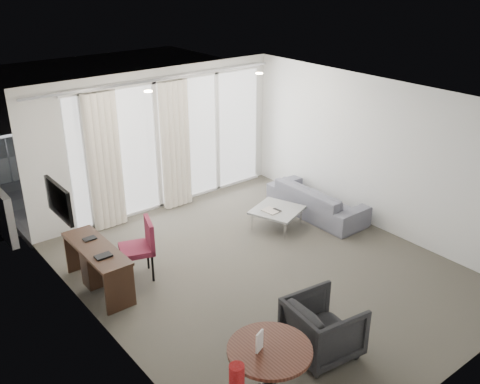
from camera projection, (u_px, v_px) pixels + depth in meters
floor at (264, 271)px, 8.11m from camera, size 5.00×6.00×0.00m
ceiling at (268, 103)px, 7.06m from camera, size 5.00×6.00×0.00m
wall_left at (103, 247)px, 6.17m from camera, size 0.00×6.00×2.60m
wall_right at (378, 155)px, 9.01m from camera, size 0.00×6.00×2.60m
wall_front at (459, 286)px, 5.43m from camera, size 5.00×0.00×2.60m
window_panel at (173, 143)px, 9.94m from camera, size 4.00×0.02×2.38m
window_frame at (174, 143)px, 9.93m from camera, size 4.10×0.06×2.44m
curtain_left at (105, 162)px, 9.00m from camera, size 0.60×0.20×2.38m
curtain_right at (176, 145)px, 9.79m from camera, size 0.60×0.20×2.38m
curtain_track at (160, 79)px, 9.15m from camera, size 4.80×0.04×0.04m
downlight_a at (148, 91)px, 7.70m from camera, size 0.12×0.12×0.02m
downlight_b at (259, 73)px, 8.90m from camera, size 0.12×0.12×0.02m
desk at (98, 268)px, 7.56m from camera, size 0.44×1.42×0.67m
tv at (59, 201)px, 7.21m from camera, size 0.05×0.80×0.50m
desk_chair at (136, 250)px, 7.78m from camera, size 0.62×0.60×0.91m
round_table at (269, 375)px, 5.59m from camera, size 0.91×0.91×0.71m
menu_card at (259, 349)px, 5.41m from camera, size 0.12×0.06×0.23m
tub_armchair at (323, 327)px, 6.30m from camera, size 0.88×0.86×0.72m
coffee_table at (277, 218)px, 9.36m from camera, size 1.00×1.00×0.35m
remote at (277, 210)px, 9.23m from camera, size 0.08×0.18×0.02m
magazine at (271, 210)px, 9.21m from camera, size 0.23×0.28×0.01m
sofa at (317, 200)px, 9.79m from camera, size 0.76×1.95×0.57m
terrace_slab at (139, 181)px, 11.53m from camera, size 5.60×3.00×0.12m
rattan_chair_a at (155, 155)px, 11.79m from camera, size 0.52×0.52×0.73m
rattan_chair_b at (185, 137)px, 12.69m from camera, size 0.61×0.61×0.90m
rattan_table at (215, 160)px, 11.84m from camera, size 0.62×0.62×0.49m
balustrade at (107, 140)px, 12.35m from camera, size 5.50×0.06×1.05m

